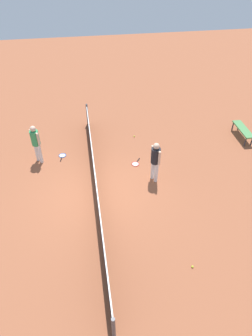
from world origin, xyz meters
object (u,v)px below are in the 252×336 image
at_px(tennis_racket_far_player, 62,156).
at_px(tennis_ball_midcourt, 134,136).
at_px(player_near_side, 155,159).
at_px(player_far_side, 36,141).
at_px(tennis_racket_near_player, 136,164).
at_px(tennis_ball_by_net, 192,267).
at_px(courtside_bench, 243,130).

bearing_deg(tennis_racket_far_player, tennis_ball_midcourt, -73.92).
relative_size(player_near_side, player_far_side, 1.00).
distance_m(player_far_side, tennis_racket_far_player, 1.36).
relative_size(tennis_racket_far_player, tennis_ball_midcourt, 9.16).
bearing_deg(tennis_racket_near_player, tennis_ball_by_net, -171.54).
xyz_separation_m(player_near_side, tennis_ball_midcourt, (3.04, 0.21, -0.98)).
relative_size(player_far_side, courtside_bench, 1.13).
distance_m(player_near_side, courtside_bench, 5.22).
height_order(tennis_ball_by_net, courtside_bench, courtside_bench).
xyz_separation_m(tennis_racket_near_player, tennis_racket_far_player, (1.03, 3.01, 0.00)).
height_order(tennis_racket_far_player, courtside_bench, courtside_bench).
xyz_separation_m(tennis_racket_near_player, tennis_ball_midcourt, (1.98, -0.30, 0.02)).
relative_size(tennis_racket_near_player, tennis_ball_by_net, 8.73).
height_order(tennis_racket_near_player, tennis_racket_far_player, same).
height_order(player_far_side, tennis_ball_by_net, player_far_side).
bearing_deg(tennis_ball_by_net, courtside_bench, -36.22).
xyz_separation_m(player_near_side, tennis_racket_far_player, (2.09, 3.53, -1.00)).
relative_size(player_near_side, courtside_bench, 1.13).
bearing_deg(player_near_side, tennis_racket_far_player, 59.42).
bearing_deg(player_far_side, tennis_racket_far_player, -77.65).
relative_size(tennis_racket_near_player, tennis_racket_far_player, 0.95).
xyz_separation_m(tennis_ball_by_net, courtside_bench, (6.11, -4.48, 0.38)).
relative_size(player_near_side, tennis_ball_by_net, 25.76).
bearing_deg(tennis_ball_by_net, player_far_side, 38.82).
bearing_deg(tennis_racket_near_player, tennis_ball_midcourt, -8.73).
bearing_deg(tennis_racket_far_player, player_far_side, 102.35).
bearing_deg(tennis_ball_midcourt, player_far_side, 105.29).
height_order(tennis_racket_far_player, tennis_ball_by_net, tennis_ball_by_net).
distance_m(player_near_side, tennis_racket_far_player, 4.22).
distance_m(player_near_side, tennis_ball_midcourt, 3.20).
distance_m(player_near_side, tennis_racket_near_player, 1.54).
height_order(player_near_side, courtside_bench, player_near_side).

